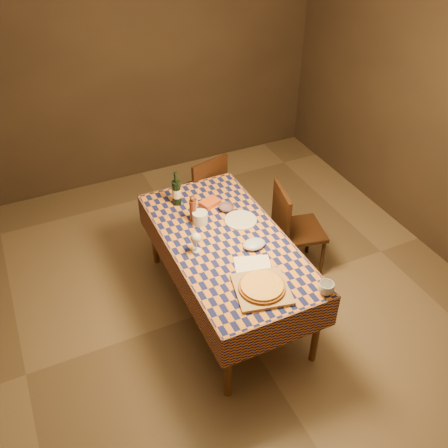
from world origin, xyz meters
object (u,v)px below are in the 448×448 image
object	(u,v)px
cutting_board	(262,289)
bowl	(226,208)
dining_table	(227,247)
white_plate	(241,220)
chair_right	(292,226)
pizza	(262,286)
wine_bottle	(177,192)
chair_far	(203,191)

from	to	relation	value
cutting_board	bowl	distance (m)	1.02
dining_table	white_plate	xyz separation A→B (m)	(0.22, 0.18, 0.08)
bowl	chair_right	bearing A→B (deg)	-16.96
bowl	white_plate	xyz separation A→B (m)	(0.04, -0.20, -0.01)
cutting_board	white_plate	xyz separation A→B (m)	(0.23, 0.80, -0.00)
pizza	white_plate	bearing A→B (deg)	73.91
wine_bottle	chair_right	world-z (taller)	wine_bottle
white_plate	dining_table	bearing A→B (deg)	-140.56
wine_bottle	white_plate	bearing A→B (deg)	-49.80
pizza	bowl	xyz separation A→B (m)	(0.19, 1.00, -0.02)
wine_bottle	chair_right	bearing A→B (deg)	-25.63
dining_table	bowl	bearing A→B (deg)	65.16
dining_table	chair_far	world-z (taller)	chair_far
dining_table	pizza	size ratio (longest dim) A/B	5.02
wine_bottle	chair_far	bearing A→B (deg)	44.85
wine_bottle	cutting_board	bearing A→B (deg)	-82.54
pizza	chair_far	bearing A→B (deg)	81.22
pizza	wine_bottle	xyz separation A→B (m)	(-0.17, 1.28, 0.08)
wine_bottle	dining_table	bearing A→B (deg)	-74.50
bowl	chair_right	world-z (taller)	chair_right
dining_table	chair_right	distance (m)	0.81
chair_far	white_plate	bearing A→B (deg)	-92.00
chair_right	pizza	bearing A→B (deg)	-133.39
bowl	chair_far	size ratio (longest dim) A/B	0.15
wine_bottle	chair_far	world-z (taller)	wine_bottle
bowl	chair_far	distance (m)	0.76
dining_table	wine_bottle	size ratio (longest dim) A/B	5.71
chair_right	wine_bottle	bearing A→B (deg)	154.37
bowl	wine_bottle	distance (m)	0.46
pizza	white_plate	xyz separation A→B (m)	(0.23, 0.80, -0.03)
chair_far	wine_bottle	bearing A→B (deg)	-135.15
chair_far	cutting_board	bearing A→B (deg)	-98.78
bowl	wine_bottle	xyz separation A→B (m)	(-0.36, 0.27, 0.10)
dining_table	chair_right	xyz separation A→B (m)	(0.76, 0.20, -0.17)
cutting_board	white_plate	size ratio (longest dim) A/B	1.40
dining_table	cutting_board	bearing A→B (deg)	-91.25
wine_bottle	bowl	bearing A→B (deg)	-37.58
chair_right	dining_table	bearing A→B (deg)	-165.44
wine_bottle	chair_right	distance (m)	1.11
wine_bottle	chair_far	xyz separation A→B (m)	(0.43, 0.43, -0.37)
bowl	wine_bottle	size ratio (longest dim) A/B	0.42
cutting_board	wine_bottle	distance (m)	1.29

